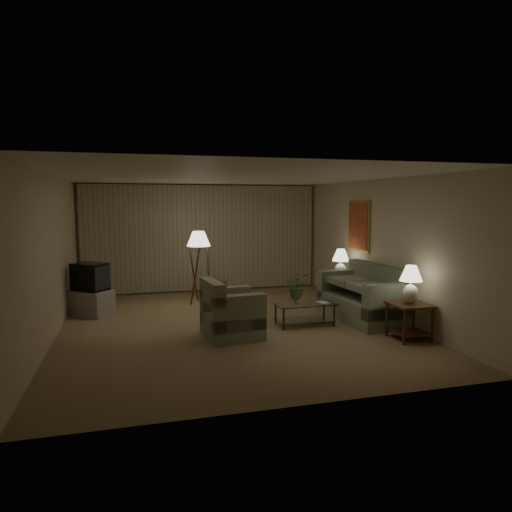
{
  "coord_description": "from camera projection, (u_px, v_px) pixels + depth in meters",
  "views": [
    {
      "loc": [
        -1.7,
        -8.03,
        2.24
      ],
      "look_at": [
        0.64,
        0.6,
        1.19
      ],
      "focal_mm": 32.0,
      "sensor_mm": 36.0,
      "label": 1
    }
  ],
  "objects": [
    {
      "name": "table_lamp_far",
      "position": [
        341.0,
        261.0,
        9.91
      ],
      "size": [
        0.37,
        0.37,
        0.64
      ],
      "color": "white",
      "rests_on": "side_table_far"
    },
    {
      "name": "floor_lamp",
      "position": [
        199.0,
        266.0,
        10.14
      ],
      "size": [
        0.52,
        0.52,
        1.61
      ],
      "color": "#381C0F",
      "rests_on": "ground"
    },
    {
      "name": "ottoman",
      "position": [
        215.0,
        288.0,
        10.97
      ],
      "size": [
        0.57,
        0.57,
        0.37
      ],
      "primitive_type": "cylinder",
      "rotation": [
        0.0,
        0.0,
        0.02
      ],
      "color": "#B5633D",
      "rests_on": "ground"
    },
    {
      "name": "book",
      "position": [
        320.0,
        303.0,
        8.3
      ],
      "size": [
        0.21,
        0.26,
        0.02
      ],
      "primitive_type": "imported",
      "rotation": [
        0.0,
        0.0,
        0.22
      ],
      "color": "olive",
      "rests_on": "coffee_table"
    },
    {
      "name": "room_shell",
      "position": [
        217.0,
        226.0,
        9.65
      ],
      "size": [
        6.04,
        7.02,
        2.72
      ],
      "color": "beige",
      "rests_on": "ground"
    },
    {
      "name": "ground",
      "position": [
        231.0,
        325.0,
        8.4
      ],
      "size": [
        7.0,
        7.0,
        0.0
      ],
      "primitive_type": "plane",
      "color": "olive",
      "rests_on": "ground"
    },
    {
      "name": "side_table_near",
      "position": [
        409.0,
        314.0,
        7.48
      ],
      "size": [
        0.61,
        0.61,
        0.6
      ],
      "color": "#381C0F",
      "rests_on": "ground"
    },
    {
      "name": "sofa",
      "position": [
        361.0,
        298.0,
        8.74
      ],
      "size": [
        2.03,
        1.24,
        0.84
      ],
      "rotation": [
        0.0,
        0.0,
        -1.49
      ],
      "color": "gray",
      "rests_on": "ground"
    },
    {
      "name": "tv_cabinet",
      "position": [
        91.0,
        303.0,
        9.13
      ],
      "size": [
        1.32,
        1.32,
        0.5
      ],
      "primitive_type": "cube",
      "rotation": [
        0.0,
        0.0,
        -0.7
      ],
      "color": "#959597",
      "rests_on": "ground"
    },
    {
      "name": "coffee_table",
      "position": [
        305.0,
        310.0,
        8.35
      ],
      "size": [
        1.11,
        0.6,
        0.41
      ],
      "color": "silver",
      "rests_on": "ground"
    },
    {
      "name": "side_table_far",
      "position": [
        340.0,
        288.0,
        9.98
      ],
      "size": [
        0.46,
        0.39,
        0.6
      ],
      "color": "#381C0F",
      "rests_on": "ground"
    },
    {
      "name": "vase",
      "position": [
        297.0,
        300.0,
        8.28
      ],
      "size": [
        0.13,
        0.13,
        0.14
      ],
      "primitive_type": "imported",
      "rotation": [
        0.0,
        0.0,
        0.01
      ],
      "color": "white",
      "rests_on": "coffee_table"
    },
    {
      "name": "flowers",
      "position": [
        297.0,
        283.0,
        8.25
      ],
      "size": [
        0.51,
        0.48,
        0.47
      ],
      "primitive_type": "imported",
      "rotation": [
        0.0,
        0.0,
        -0.32
      ],
      "color": "#4E7333",
      "rests_on": "vase"
    },
    {
      "name": "table_lamp_near",
      "position": [
        411.0,
        281.0,
        7.42
      ],
      "size": [
        0.36,
        0.36,
        0.63
      ],
      "color": "white",
      "rests_on": "side_table_near"
    },
    {
      "name": "armchair",
      "position": [
        232.0,
        314.0,
        7.61
      ],
      "size": [
        1.11,
        1.07,
        0.77
      ],
      "rotation": [
        0.0,
        0.0,
        1.68
      ],
      "color": "gray",
      "rests_on": "ground"
    },
    {
      "name": "crt_tv",
      "position": [
        90.0,
        277.0,
        9.07
      ],
      "size": [
        1.08,
        1.08,
        0.55
      ],
      "primitive_type": "cube",
      "rotation": [
        0.0,
        0.0,
        -0.7
      ],
      "color": "black",
      "rests_on": "tv_cabinet"
    }
  ]
}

